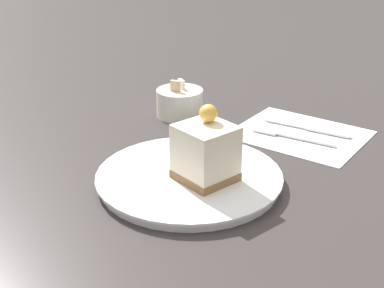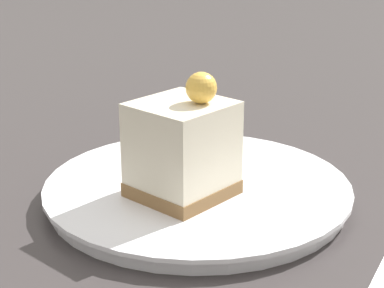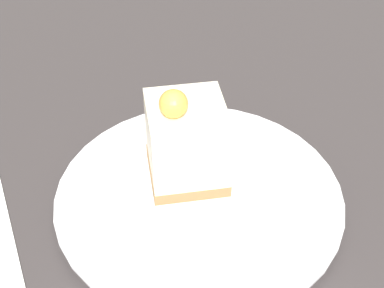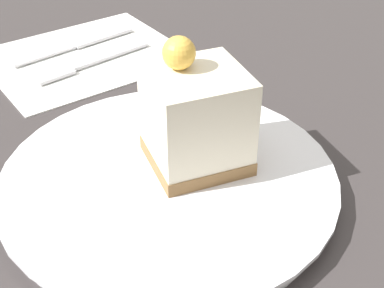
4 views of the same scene
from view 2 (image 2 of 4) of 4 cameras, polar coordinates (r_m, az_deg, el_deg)
name	(u,v)px [view 2 (image 2 of 4)]	position (r m, az deg, el deg)	size (l,w,h in m)	color
ground_plane	(183,185)	(0.65, -0.82, -3.64)	(4.00, 4.00, 0.00)	#383333
plate	(197,190)	(0.61, 0.48, -4.07)	(0.29, 0.29, 0.02)	white
cake_slice	(183,148)	(0.57, -0.82, -0.32)	(0.09, 0.09, 0.11)	olive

